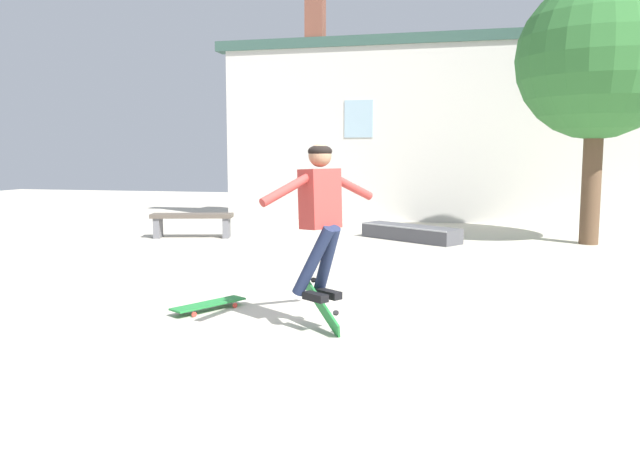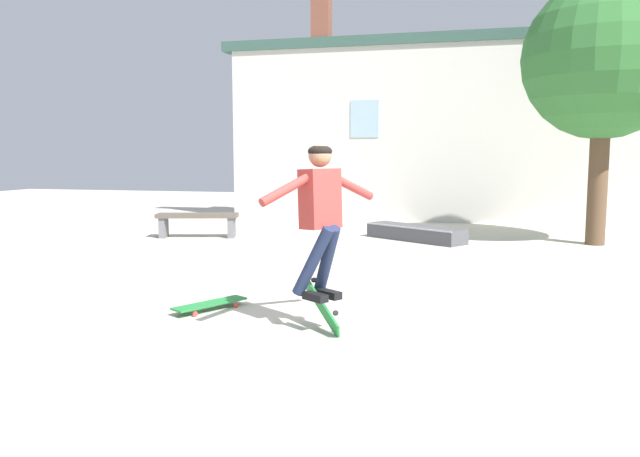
{
  "view_description": "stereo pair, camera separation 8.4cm",
  "coord_description": "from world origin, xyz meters",
  "px_view_note": "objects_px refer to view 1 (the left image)",
  "views": [
    {
      "loc": [
        0.86,
        -5.46,
        1.63
      ],
      "look_at": [
        -0.47,
        0.03,
        0.96
      ],
      "focal_mm": 35.0,
      "sensor_mm": 36.0,
      "label": 1
    },
    {
      "loc": [
        0.94,
        -5.44,
        1.63
      ],
      "look_at": [
        -0.47,
        0.03,
        0.96
      ],
      "focal_mm": 35.0,
      "sensor_mm": 36.0,
      "label": 2
    }
  ],
  "objects_px": {
    "park_bench": "(192,220)",
    "skateboard_flipping": "(321,305)",
    "skater": "(320,207)",
    "skateboard_resting": "(209,304)",
    "skate_ledge": "(410,233)",
    "tree_right": "(598,61)"
  },
  "relations": [
    {
      "from": "park_bench",
      "to": "skateboard_flipping",
      "type": "relative_size",
      "value": 2.6
    },
    {
      "from": "park_bench",
      "to": "skater",
      "type": "bearing_deg",
      "value": -70.2
    },
    {
      "from": "skater",
      "to": "park_bench",
      "type": "bearing_deg",
      "value": 159.11
    },
    {
      "from": "skater",
      "to": "skateboard_resting",
      "type": "xyz_separation_m",
      "value": [
        -1.31,
        0.45,
        -1.08
      ]
    },
    {
      "from": "skate_ledge",
      "to": "skateboard_resting",
      "type": "bearing_deg",
      "value": -71.39
    },
    {
      "from": "skater",
      "to": "skateboard_flipping",
      "type": "distance_m",
      "value": 0.93
    },
    {
      "from": "skate_ledge",
      "to": "skateboard_resting",
      "type": "relative_size",
      "value": 2.4
    },
    {
      "from": "skateboard_flipping",
      "to": "skateboard_resting",
      "type": "distance_m",
      "value": 1.38
    },
    {
      "from": "tree_right",
      "to": "skateboard_resting",
      "type": "bearing_deg",
      "value": -127.45
    },
    {
      "from": "skater",
      "to": "skate_ledge",
      "type": "bearing_deg",
      "value": 122.4
    },
    {
      "from": "skateboard_flipping",
      "to": "skateboard_resting",
      "type": "bearing_deg",
      "value": -148.42
    },
    {
      "from": "tree_right",
      "to": "skateboard_flipping",
      "type": "relative_size",
      "value": 7.51
    },
    {
      "from": "skate_ledge",
      "to": "skater",
      "type": "distance_m",
      "value": 6.48
    },
    {
      "from": "skate_ledge",
      "to": "skateboard_flipping",
      "type": "bearing_deg",
      "value": -58.98
    },
    {
      "from": "skateboard_resting",
      "to": "skater",
      "type": "bearing_deg",
      "value": -79.15
    },
    {
      "from": "skater",
      "to": "skateboard_flipping",
      "type": "height_order",
      "value": "skater"
    },
    {
      "from": "skateboard_flipping",
      "to": "park_bench",
      "type": "bearing_deg",
      "value": 173.26
    },
    {
      "from": "skateboard_flipping",
      "to": "tree_right",
      "type": "bearing_deg",
      "value": 110.75
    },
    {
      "from": "skate_ledge",
      "to": "skateboard_resting",
      "type": "height_order",
      "value": "skate_ledge"
    },
    {
      "from": "skateboard_flipping",
      "to": "skater",
      "type": "bearing_deg",
      "value": -36.45
    },
    {
      "from": "skate_ledge",
      "to": "skateboard_flipping",
      "type": "xyz_separation_m",
      "value": [
        -0.23,
        -6.35,
        0.09
      ]
    },
    {
      "from": "tree_right",
      "to": "park_bench",
      "type": "distance_m",
      "value": 8.05
    }
  ]
}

